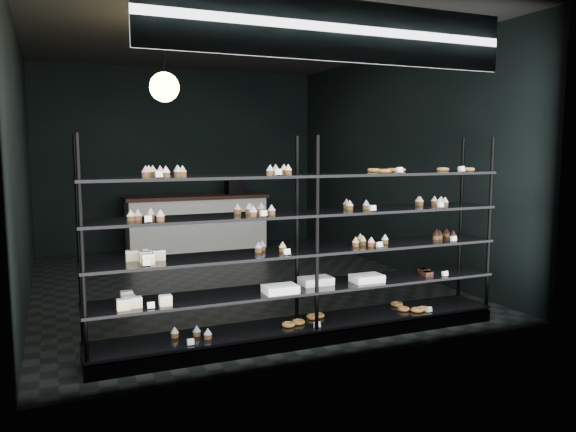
{
  "coord_description": "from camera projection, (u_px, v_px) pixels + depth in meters",
  "views": [
    {
      "loc": [
        -2.22,
        -7.1,
        1.79
      ],
      "look_at": [
        -0.0,
        -1.9,
        1.11
      ],
      "focal_mm": 35.0,
      "sensor_mm": 36.0,
      "label": 1
    }
  ],
  "objects": [
    {
      "name": "room",
      "position": [
        231.0,
        163.0,
        7.38
      ],
      "size": [
        5.01,
        6.01,
        3.2
      ],
      "color": "black",
      "rests_on": "ground"
    },
    {
      "name": "display_shelf",
      "position": [
        305.0,
        274.0,
        5.23
      ],
      "size": [
        4.0,
        0.5,
        1.91
      ],
      "color": "black",
      "rests_on": "room"
    },
    {
      "name": "signage",
      "position": [
        337.0,
        30.0,
        4.56
      ],
      "size": [
        3.3,
        0.05,
        0.5
      ],
      "color": "#0B0E3A",
      "rests_on": "room"
    },
    {
      "name": "pendant_lamp",
      "position": [
        164.0,
        87.0,
        6.03
      ],
      "size": [
        0.32,
        0.32,
        0.89
      ],
      "color": "black",
      "rests_on": "room"
    },
    {
      "name": "service_counter",
      "position": [
        198.0,
        222.0,
        9.85
      ],
      "size": [
        2.47,
        0.65,
        1.23
      ],
      "color": "silver",
      "rests_on": "room"
    }
  ]
}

